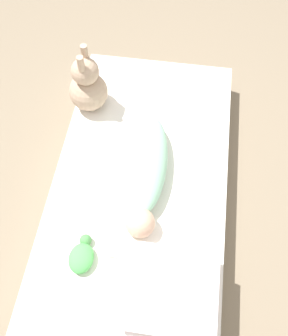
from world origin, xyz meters
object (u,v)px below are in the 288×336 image
turtle_plush (82,256)px  swaddled_baby (146,171)px  bunny_plush (88,86)px  pillow (174,293)px

turtle_plush → swaddled_baby: bearing=-26.6°
bunny_plush → pillow: bearing=-150.0°
turtle_plush → pillow: bearing=-105.0°
pillow → turtle_plush: size_ratio=1.95×
swaddled_baby → pillow: swaddled_baby is taller
swaddled_baby → turtle_plush: (-0.41, 0.20, -0.04)m
pillow → bunny_plush: bunny_plush is taller
pillow → swaddled_baby: bearing=19.0°
pillow → bunny_plush: 1.04m
swaddled_baby → turtle_plush: 0.46m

